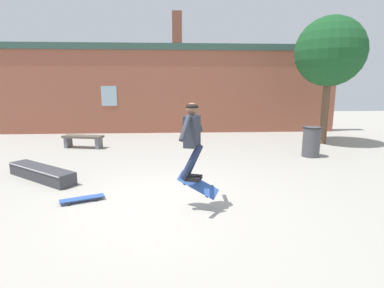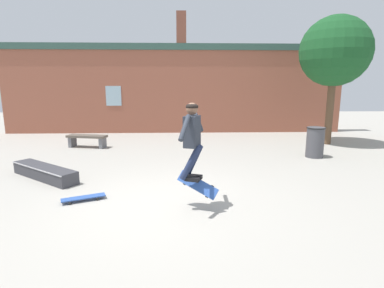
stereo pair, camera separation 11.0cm
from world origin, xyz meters
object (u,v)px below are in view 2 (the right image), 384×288
(skateboard_flipping, at_px, (198,185))
(skate_ledge, at_px, (44,172))
(tree_right, at_px, (335,52))
(skater, at_px, (192,135))
(trash_bin, at_px, (315,142))
(park_bench, at_px, (87,139))
(skateboard_resting, at_px, (83,198))

(skateboard_flipping, bearing_deg, skate_ledge, -175.88)
(tree_right, bearing_deg, skate_ledge, -155.73)
(skater, bearing_deg, skateboard_flipping, 13.14)
(trash_bin, bearing_deg, park_bench, 166.86)
(skater, bearing_deg, skateboard_resting, -171.16)
(skate_ledge, distance_m, skateboard_resting, 2.05)
(tree_right, height_order, skater, tree_right)
(trash_bin, bearing_deg, skate_ledge, -165.59)
(skateboard_flipping, relative_size, skateboard_resting, 0.90)
(skater, bearing_deg, park_bench, 143.32)
(skate_ledge, bearing_deg, park_bench, 128.77)
(trash_bin, relative_size, skateboard_flipping, 1.27)
(park_bench, xyz_separation_m, skateboard_resting, (1.49, -5.20, -0.25))
(skater, relative_size, skateboard_resting, 1.66)
(skater, height_order, skateboard_flipping, skater)
(park_bench, distance_m, skateboard_flipping, 6.76)
(trash_bin, relative_size, skater, 0.69)
(trash_bin, distance_m, skater, 5.63)
(skater, bearing_deg, skate_ledge, 171.80)
(park_bench, bearing_deg, trash_bin, -0.48)
(tree_right, relative_size, skate_ledge, 2.35)
(skater, bearing_deg, tree_right, 68.52)
(skateboard_flipping, bearing_deg, skater, -155.05)
(tree_right, relative_size, skater, 3.42)
(skateboard_resting, bearing_deg, skater, 144.72)
(skateboard_resting, bearing_deg, skateboard_flipping, 144.91)
(trash_bin, bearing_deg, tree_right, 55.67)
(park_bench, bearing_deg, skater, -44.79)
(park_bench, relative_size, skateboard_resting, 1.80)
(skateboard_flipping, bearing_deg, tree_right, 80.91)
(park_bench, height_order, trash_bin, trash_bin)
(park_bench, distance_m, skateboard_resting, 5.42)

